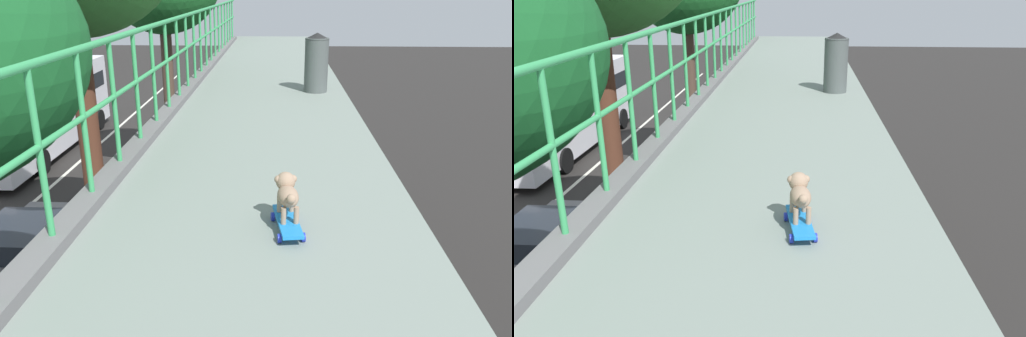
% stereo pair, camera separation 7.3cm
% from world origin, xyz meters
% --- Properties ---
extents(car_grey_fifth, '(1.84, 4.34, 1.39)m').
position_xyz_m(car_grey_fifth, '(-4.88, 10.55, 0.67)').
color(car_grey_fifth, slate).
rests_on(car_grey_fifth, ground).
extents(city_bus, '(2.53, 10.09, 3.37)m').
position_xyz_m(city_bus, '(-8.65, 20.05, 1.90)').
color(city_bus, white).
rests_on(city_bus, ground).
extents(toy_skateboard, '(0.24, 0.53, 0.09)m').
position_xyz_m(toy_skateboard, '(1.28, 3.24, 5.09)').
color(toy_skateboard, '#1D80D7').
rests_on(toy_skateboard, overpass_deck).
extents(small_dog, '(0.19, 0.37, 0.29)m').
position_xyz_m(small_dog, '(1.27, 3.31, 5.28)').
color(small_dog, tan).
rests_on(small_dog, toy_skateboard).
extents(litter_bin, '(0.38, 0.38, 0.92)m').
position_xyz_m(litter_bin, '(1.80, 8.15, 5.49)').
color(litter_bin, '#4C5352').
rests_on(litter_bin, overpass_deck).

